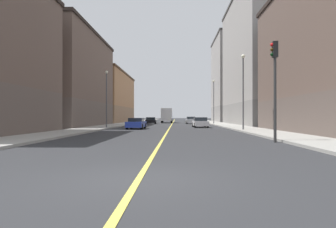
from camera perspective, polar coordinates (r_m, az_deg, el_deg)
The scene contains 17 objects.
ground_plane at distance 7.43m, azimuth -5.48°, elevation -11.99°, with size 400.00×400.00×0.00m, color #2B2C2F.
sidewalk_left at distance 56.77m, azimuth 9.47°, elevation -1.78°, with size 3.58×168.00×0.15m, color #9E9B93.
sidewalk_right at distance 57.04m, azimuth -7.96°, elevation -1.77°, with size 3.58×168.00×0.15m, color #9E9B93.
lane_center_stripe at distance 56.25m, azimuth 0.74°, elevation -1.87°, with size 0.16×154.00×0.01m, color #E5D14C.
building_left_mid at distance 54.11m, azimuth 16.59°, elevation 9.53°, with size 8.80×25.48×21.52m.
building_left_far at distance 78.25m, azimuth 11.84°, elevation 6.22°, with size 8.80×17.88×20.85m.
building_right_midblock at distance 46.32m, azimuth -18.09°, elevation 6.03°, with size 8.80×21.39×13.24m.
building_right_distant at distance 69.91m, azimuth -11.22°, elevation 2.96°, with size 8.80×25.81×11.03m.
traffic_light_left_near at distance 18.42m, azimuth 19.16°, elevation 6.55°, with size 0.40×0.32×5.69m.
street_lamp_left_near at distance 31.28m, azimuth 13.75°, elevation 5.39°, with size 0.36×0.36×7.41m.
street_lamp_right_near at distance 37.18m, azimuth -11.32°, elevation 3.90°, with size 0.36×0.36×6.71m.
street_lamp_left_far at distance 55.09m, azimuth 8.47°, elevation 3.08°, with size 0.36×0.36×7.73m.
car_white at distance 40.38m, azimuth 5.98°, elevation -1.56°, with size 1.97×4.43×1.31m.
car_silver at distance 58.98m, azimuth 4.23°, elevation -1.16°, with size 1.87×4.18×1.34m.
car_black at distance 57.36m, azimuth -3.21°, elevation -1.22°, with size 2.03×4.45×1.24m.
car_blue at distance 35.26m, azimuth -5.90°, elevation -1.77°, with size 1.94×4.30×1.27m.
box_truck at distance 66.14m, azimuth -0.23°, elevation -0.23°, with size 2.31×7.73×3.05m.
Camera 1 is at (0.90, -7.22, 1.50)m, focal length 32.89 mm.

